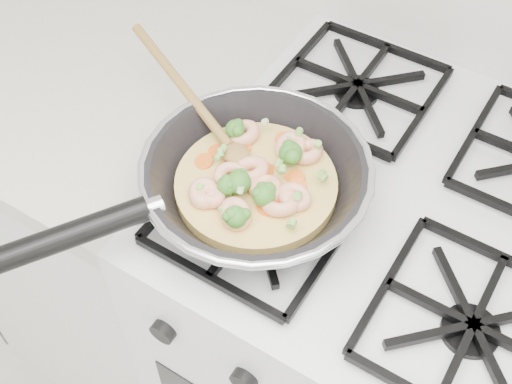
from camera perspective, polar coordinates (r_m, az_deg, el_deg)
The scene contains 3 objects.
stove at distance 1.31m, azimuth 9.25°, elevation -12.40°, with size 0.60×0.60×0.92m.
counter_left at distance 1.61m, azimuth -17.09°, elevation 1.54°, with size 1.00×0.60×0.90m.
skillet at distance 0.87m, azimuth -0.40°, elevation 1.07°, with size 0.44×0.45×0.09m.
Camera 1 is at (0.13, 1.11, 1.62)m, focal length 46.74 mm.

